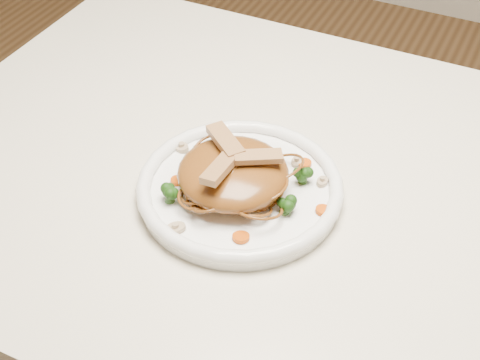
% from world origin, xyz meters
% --- Properties ---
extents(table, '(1.20, 0.80, 0.75)m').
position_xyz_m(table, '(0.00, 0.00, 0.65)').
color(table, beige).
rests_on(table, ground).
extents(plate, '(0.33, 0.33, 0.02)m').
position_xyz_m(plate, '(-0.08, -0.06, 0.76)').
color(plate, white).
rests_on(plate, table).
extents(noodle_mound, '(0.20, 0.20, 0.05)m').
position_xyz_m(noodle_mound, '(-0.09, -0.07, 0.79)').
color(noodle_mound, brown).
rests_on(noodle_mound, plate).
extents(chicken_a, '(0.06, 0.05, 0.01)m').
position_xyz_m(chicken_a, '(-0.06, -0.06, 0.83)').
color(chicken_a, tan).
rests_on(chicken_a, noodle_mound).
extents(chicken_b, '(0.07, 0.07, 0.01)m').
position_xyz_m(chicken_b, '(-0.11, -0.05, 0.83)').
color(chicken_b, tan).
rests_on(chicken_b, noodle_mound).
extents(chicken_c, '(0.02, 0.07, 0.01)m').
position_xyz_m(chicken_c, '(-0.09, -0.10, 0.83)').
color(chicken_c, tan).
rests_on(chicken_c, noodle_mound).
extents(broccoli_0, '(0.03, 0.03, 0.03)m').
position_xyz_m(broccoli_0, '(-0.01, -0.01, 0.78)').
color(broccoli_0, '#1A420D').
rests_on(broccoli_0, plate).
extents(broccoli_1, '(0.03, 0.03, 0.03)m').
position_xyz_m(broccoli_1, '(-0.16, -0.03, 0.78)').
color(broccoli_1, '#1A420D').
rests_on(broccoli_1, plate).
extents(broccoli_2, '(0.04, 0.04, 0.03)m').
position_xyz_m(broccoli_2, '(-0.15, -0.12, 0.78)').
color(broccoli_2, '#1A420D').
rests_on(broccoli_2, plate).
extents(broccoli_3, '(0.03, 0.03, 0.03)m').
position_xyz_m(broccoli_3, '(-0.01, -0.08, 0.78)').
color(broccoli_3, '#1A420D').
rests_on(broccoli_3, plate).
extents(carrot_0, '(0.03, 0.03, 0.00)m').
position_xyz_m(carrot_0, '(-0.02, 0.02, 0.77)').
color(carrot_0, '#B44806').
rests_on(carrot_0, plate).
extents(carrot_1, '(0.03, 0.03, 0.00)m').
position_xyz_m(carrot_1, '(-0.16, -0.09, 0.77)').
color(carrot_1, '#B44806').
rests_on(carrot_1, plate).
extents(carrot_2, '(0.03, 0.03, 0.00)m').
position_xyz_m(carrot_2, '(0.04, -0.05, 0.77)').
color(carrot_2, '#B44806').
rests_on(carrot_2, plate).
extents(carrot_3, '(0.03, 0.03, 0.00)m').
position_xyz_m(carrot_3, '(-0.10, 0.02, 0.77)').
color(carrot_3, '#B44806').
rests_on(carrot_3, plate).
extents(carrot_4, '(0.03, 0.03, 0.00)m').
position_xyz_m(carrot_4, '(-0.04, -0.14, 0.77)').
color(carrot_4, '#B44806').
rests_on(carrot_4, plate).
extents(mushroom_0, '(0.04, 0.04, 0.01)m').
position_xyz_m(mushroom_0, '(-0.12, -0.17, 0.77)').
color(mushroom_0, '#C7B595').
rests_on(mushroom_0, plate).
extents(mushroom_1, '(0.02, 0.02, 0.01)m').
position_xyz_m(mushroom_1, '(0.02, -0.00, 0.77)').
color(mushroom_1, '#C7B595').
rests_on(mushroom_1, plate).
extents(mushroom_2, '(0.03, 0.03, 0.01)m').
position_xyz_m(mushroom_2, '(-0.19, -0.02, 0.77)').
color(mushroom_2, '#C7B595').
rests_on(mushroom_2, plate).
extents(mushroom_3, '(0.02, 0.02, 0.01)m').
position_xyz_m(mushroom_3, '(-0.03, 0.02, 0.77)').
color(mushroom_3, '#C7B595').
rests_on(mushroom_3, plate).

